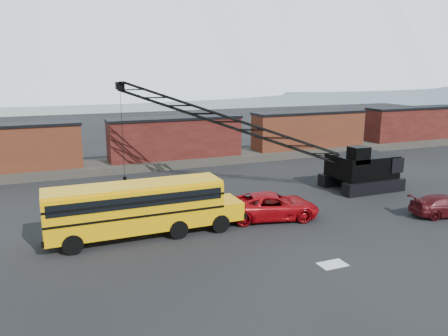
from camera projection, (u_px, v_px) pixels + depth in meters
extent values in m
plane|color=black|center=(284.00, 238.00, 25.30)|extent=(160.00, 160.00, 0.00)
cube|color=silver|center=(57.00, 66.00, 329.06)|extent=(800.00, 80.00, 24.00)
cube|color=#423E36|center=(176.00, 161.00, 45.05)|extent=(120.00, 5.00, 0.70)
cube|color=#4D2216|center=(1.00, 149.00, 38.56)|extent=(13.50, 2.90, 4.00)
cube|color=black|center=(54.00, 164.00, 40.50)|extent=(2.20, 2.40, 0.60)
cube|color=#561C18|center=(176.00, 138.00, 44.53)|extent=(13.50, 2.90, 4.00)
cube|color=black|center=(175.00, 118.00, 44.07)|extent=(13.70, 3.10, 0.25)
cube|color=black|center=(135.00, 158.00, 43.34)|extent=(2.20, 2.40, 0.60)
cube|color=black|center=(214.00, 152.00, 46.47)|extent=(2.20, 2.40, 0.60)
cube|color=#4D2216|center=(309.00, 130.00, 50.49)|extent=(13.50, 2.90, 4.00)
cube|color=black|center=(310.00, 112.00, 50.04)|extent=(13.70, 3.10, 0.25)
cube|color=black|center=(277.00, 147.00, 49.30)|extent=(2.20, 2.40, 0.60)
cube|color=black|center=(338.00, 142.00, 52.44)|extent=(2.20, 2.40, 0.60)
cube|color=#561C18|center=(414.00, 124.00, 56.46)|extent=(13.50, 2.90, 4.00)
cube|color=black|center=(415.00, 108.00, 56.01)|extent=(13.70, 3.10, 0.25)
cube|color=black|center=(387.00, 139.00, 55.27)|extent=(2.20, 2.40, 0.60)
cube|color=black|center=(437.00, 135.00, 58.40)|extent=(2.20, 2.40, 0.60)
cube|color=silver|center=(333.00, 264.00, 21.88)|extent=(1.40, 0.90, 0.02)
cube|color=#E4A004|center=(135.00, 208.00, 25.09)|extent=(10.00, 2.50, 2.50)
cube|color=#E4A004|center=(225.00, 208.00, 27.33)|extent=(1.60, 2.30, 1.10)
cube|color=#E4A004|center=(134.00, 186.00, 24.80)|extent=(10.00, 2.30, 0.18)
cube|color=black|center=(140.00, 202.00, 23.80)|extent=(9.60, 0.05, 0.65)
cube|color=black|center=(131.00, 190.00, 26.07)|extent=(9.60, 0.05, 0.65)
cube|color=black|center=(238.00, 211.00, 27.72)|extent=(0.15, 2.45, 0.35)
cube|color=black|center=(42.00, 236.00, 23.43)|extent=(0.15, 2.50, 0.35)
cylinder|color=black|center=(73.00, 244.00, 22.99)|extent=(1.10, 0.35, 1.10)
cylinder|color=black|center=(70.00, 230.00, 25.06)|extent=(1.10, 0.35, 1.10)
cylinder|color=black|center=(179.00, 229.00, 25.15)|extent=(1.10, 0.35, 1.10)
cylinder|color=black|center=(168.00, 217.00, 27.22)|extent=(1.10, 0.35, 1.10)
cylinder|color=black|center=(220.00, 223.00, 26.12)|extent=(1.10, 0.35, 1.10)
cylinder|color=black|center=(207.00, 212.00, 28.19)|extent=(1.10, 0.35, 1.10)
imported|color=#A7080E|center=(272.00, 206.00, 28.50)|extent=(6.61, 4.17, 1.70)
imported|color=#450C11|center=(446.00, 206.00, 29.06)|extent=(5.14, 3.01, 1.40)
cube|color=black|center=(374.00, 187.00, 34.47)|extent=(5.50, 1.00, 1.00)
cube|color=black|center=(348.00, 178.00, 37.35)|extent=(5.50, 1.00, 1.00)
cube|color=black|center=(362.00, 166.00, 35.60)|extent=(4.80, 3.60, 1.80)
cube|color=black|center=(381.00, 161.00, 36.30)|extent=(1.20, 3.80, 1.20)
cube|color=black|center=(359.00, 155.00, 33.73)|extent=(1.40, 1.20, 1.30)
cube|color=black|center=(363.00, 156.00, 33.23)|extent=(1.20, 0.06, 0.90)
cube|color=black|center=(120.00, 86.00, 35.56)|extent=(0.70, 0.50, 0.60)
cylinder|color=black|center=(123.00, 136.00, 36.48)|extent=(0.04, 0.04, 7.97)
cube|color=black|center=(125.00, 180.00, 37.31)|extent=(0.25, 0.25, 0.50)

